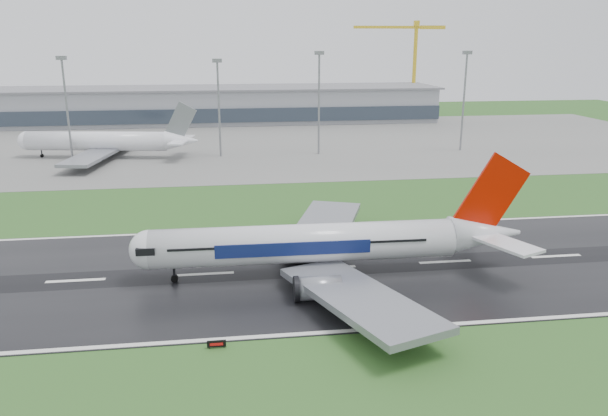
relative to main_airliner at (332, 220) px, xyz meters
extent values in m
plane|color=#27531E|center=(-39.98, 2.86, -9.26)|extent=(520.00, 520.00, 0.00)
cube|color=black|center=(-39.98, 2.86, -9.21)|extent=(400.00, 45.00, 0.10)
cube|color=slate|center=(-39.98, 127.86, -9.22)|extent=(400.00, 130.00, 0.08)
cube|color=gray|center=(-39.98, 187.86, -1.76)|extent=(240.00, 36.00, 15.00)
cylinder|color=gray|center=(-63.80, 102.86, 5.99)|extent=(0.64, 0.64, 30.50)
cylinder|color=gray|center=(-17.70, 102.86, 5.50)|extent=(0.64, 0.64, 29.53)
cylinder|color=gray|center=(14.36, 102.86, 6.61)|extent=(0.64, 0.64, 31.74)
cylinder|color=gray|center=(63.38, 102.86, 6.60)|extent=(0.64, 0.64, 31.74)
camera|label=1|loc=(-16.02, -85.37, 26.73)|focal=34.52mm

